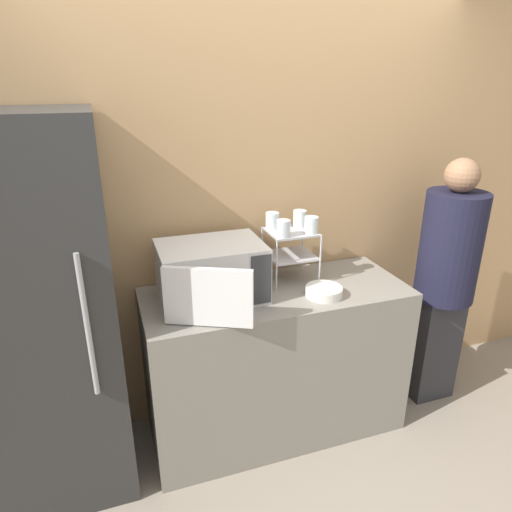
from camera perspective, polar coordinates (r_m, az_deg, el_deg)
name	(u,v)px	position (r m, az deg, el deg)	size (l,w,h in m)	color
ground_plane	(293,458)	(2.90, 4.68, -23.87)	(12.00, 12.00, 0.00)	gray
wall_back	(257,212)	(2.75, 0.11, 5.48)	(8.00, 0.06, 2.60)	tan
counter	(275,361)	(2.81, 2.45, -13.00)	(1.50, 0.61, 0.93)	gray
microwave	(211,273)	(2.44, -5.63, -2.08)	(0.57, 0.60, 0.31)	silver
dish_rack	(291,245)	(2.65, 4.39, 1.44)	(0.27, 0.25, 0.30)	#B2B2B7
glass_front_left	(283,228)	(2.51, 3.43, 3.46)	(0.08, 0.08, 0.09)	silver
glass_back_right	(300,218)	(2.70, 5.49, 4.72)	(0.08, 0.08, 0.09)	silver
glass_front_right	(311,225)	(2.58, 6.92, 3.87)	(0.08, 0.08, 0.09)	silver
glass_back_left	(272,221)	(2.64, 2.04, 4.45)	(0.08, 0.08, 0.09)	silver
bowl	(324,292)	(2.54, 8.48, -4.43)	(0.20, 0.20, 0.05)	silver
person	(446,274)	(3.10, 22.64, -2.04)	(0.37, 0.37, 1.63)	#2D2D33
refrigerator	(48,320)	(2.43, -24.58, -7.24)	(0.64, 0.64, 1.94)	#2D2D2D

